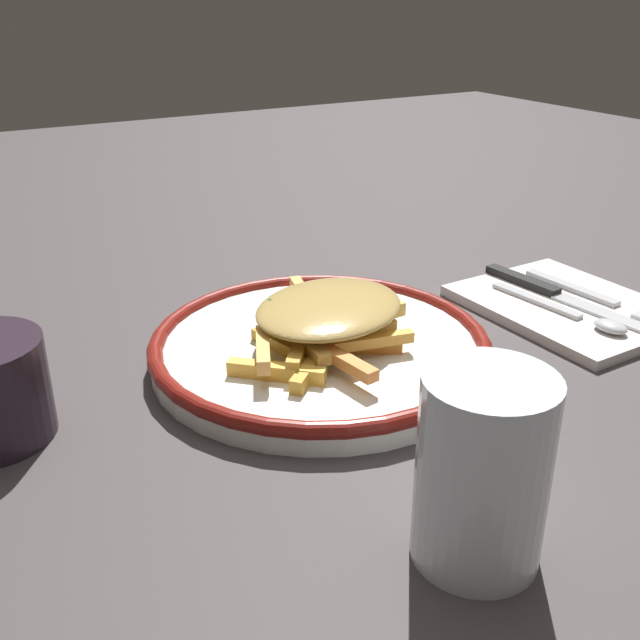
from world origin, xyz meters
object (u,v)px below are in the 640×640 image
at_px(plate, 320,347).
at_px(fork, 599,298).
at_px(fries_heap, 327,317).
at_px(spoon, 579,316).
at_px(napkin, 568,307).
at_px(knife, 554,293).
at_px(water_glass, 482,471).

xyz_separation_m(plate, fork, (-0.30, 0.04, -0.00)).
distance_m(plate, fries_heap, 0.03).
height_order(fries_heap, spoon, fries_heap).
xyz_separation_m(napkin, spoon, (0.02, 0.03, 0.01)).
distance_m(fries_heap, spoon, 0.25).
height_order(fork, spoon, spoon).
height_order(plate, knife, plate).
relative_size(plate, fork, 1.65).
xyz_separation_m(fries_heap, water_glass, (0.05, 0.25, 0.01)).
distance_m(knife, water_glass, 0.39).
height_order(fork, knife, knife).
relative_size(knife, water_glass, 1.84).
bearing_deg(napkin, plate, -6.39).
xyz_separation_m(plate, spoon, (-0.24, 0.06, 0.00)).
height_order(plate, napkin, plate).
bearing_deg(napkin, spoon, 55.18).
relative_size(fries_heap, water_glass, 1.93).
distance_m(napkin, fork, 0.03).
height_order(fork, water_glass, water_glass).
xyz_separation_m(spoon, water_glass, (0.29, 0.18, 0.04)).
height_order(fries_heap, fork, fries_heap).
height_order(fries_heap, knife, fries_heap).
bearing_deg(fries_heap, fork, 172.26).
bearing_deg(napkin, fork, 157.23).
distance_m(plate, water_glass, 0.26).
bearing_deg(plate, napkin, 173.61).
bearing_deg(water_glass, fork, -148.68).
relative_size(fork, knife, 0.84).
bearing_deg(plate, fries_heap, 153.64).
distance_m(plate, spoon, 0.25).
bearing_deg(napkin, knife, -84.44).
relative_size(fork, spoon, 1.16).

